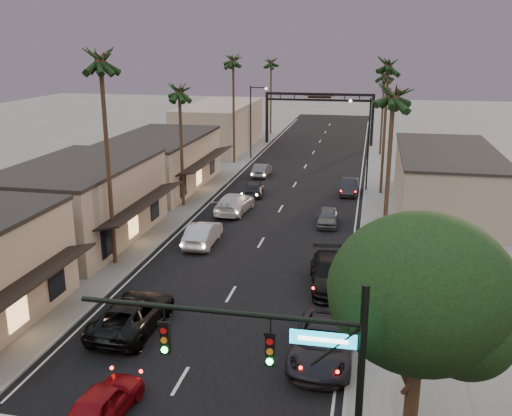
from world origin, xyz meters
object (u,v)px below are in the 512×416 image
at_px(curbside_near, 324,342).
at_px(palm_ra, 394,89).
at_px(palm_lc, 179,87).
at_px(curbside_black, 331,273).
at_px(streetlight_right, 366,137).
at_px(palm_rc, 385,72).
at_px(oncoming_red, 103,402).
at_px(streetlight_left, 253,116).
at_px(corner_tree, 423,299).
at_px(palm_lb, 100,54).
at_px(oncoming_silver, 203,234).
at_px(arch, 319,106).
at_px(palm_rb, 389,61).
at_px(palm_far, 271,60).
at_px(traffic_signal, 294,366).
at_px(palm_ld, 233,57).
at_px(oncoming_pickup, 132,314).

bearing_deg(curbside_near, palm_ra, 79.04).
bearing_deg(palm_lc, curbside_black, -46.18).
xyz_separation_m(streetlight_right, curbside_near, (-1.02, -31.92, -4.49)).
bearing_deg(palm_rc, palm_lc, -121.56).
bearing_deg(oncoming_red, streetlight_right, -97.68).
height_order(streetlight_left, curbside_black, streetlight_left).
bearing_deg(palm_ra, corner_tree, -86.97).
relative_size(palm_lb, oncoming_silver, 3.03).
bearing_deg(palm_ra, streetlight_right, 94.57).
bearing_deg(arch, palm_rb, -71.70).
bearing_deg(streetlight_right, curbside_black, -93.23).
bearing_deg(palm_far, curbside_near, -77.66).
height_order(palm_rb, curbside_near, palm_rb).
bearing_deg(palm_far, palm_lb, -90.31).
relative_size(traffic_signal, palm_far, 0.64).
xyz_separation_m(corner_tree, curbside_near, (-3.57, 5.63, -5.14)).
relative_size(streetlight_left, palm_ld, 0.63).
relative_size(streetlight_left, oncoming_silver, 1.80).
xyz_separation_m(streetlight_left, palm_far, (-1.38, 20.00, 6.11)).
relative_size(oncoming_pickup, curbside_black, 1.03).
bearing_deg(palm_lb, streetlight_left, 87.33).
relative_size(streetlight_right, curbside_black, 1.53).
distance_m(traffic_signal, oncoming_red, 9.40).
distance_m(palm_lb, oncoming_pickup, 15.62).
relative_size(corner_tree, palm_ld, 0.62).
relative_size(traffic_signal, palm_ra, 0.64).
bearing_deg(arch, streetlight_right, -74.53).
bearing_deg(palm_ra, oncoming_red, -122.13).
height_order(streetlight_right, oncoming_pickup, streetlight_right).
height_order(palm_rc, oncoming_pickup, palm_rc).
distance_m(palm_rc, curbside_near, 51.89).
relative_size(palm_lb, palm_ld, 1.07).
relative_size(arch, oncoming_pickup, 2.52).
distance_m(streetlight_right, palm_rb, 7.35).
bearing_deg(curbside_black, oncoming_silver, 142.15).
height_order(palm_rb, oncoming_red, palm_rb).
xyz_separation_m(palm_lb, oncoming_red, (6.52, -15.00, -12.67)).
height_order(traffic_signal, streetlight_left, streetlight_left).
bearing_deg(palm_ld, oncoming_pickup, -83.44).
xyz_separation_m(palm_lb, palm_rb, (17.20, 22.00, -0.97)).
bearing_deg(palm_lb, palm_ra, 6.63).
relative_size(traffic_signal, palm_rb, 0.60).
bearing_deg(streetlight_left, arch, 60.03).
distance_m(streetlight_left, palm_rb, 22.07).
height_order(streetlight_left, palm_ra, palm_ra).
bearing_deg(curbside_black, palm_ld, 105.23).
relative_size(palm_lc, oncoming_red, 2.89).
bearing_deg(palm_ld, streetlight_left, 60.75).
distance_m(corner_tree, arch, 63.26).
xyz_separation_m(arch, oncoming_silver, (-4.03, -43.16, -4.71)).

